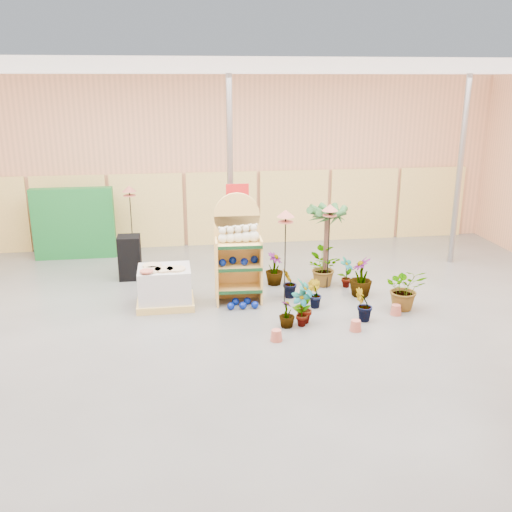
{
  "coord_description": "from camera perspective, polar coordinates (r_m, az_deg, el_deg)",
  "views": [
    {
      "loc": [
        -1.25,
        -9.24,
        4.38
      ],
      "look_at": [
        0.3,
        1.5,
        1.0
      ],
      "focal_mm": 40.0,
      "sensor_mm": 36.0,
      "label": 1
    }
  ],
  "objects": [
    {
      "name": "room",
      "position": [
        10.45,
        -1.17,
        5.34
      ],
      "size": [
        15.2,
        12.1,
        4.7
      ],
      "color": "#555552",
      "rests_on": "ground"
    },
    {
      "name": "display_shelf",
      "position": [
        11.55,
        -1.84,
        0.36
      ],
      "size": [
        0.95,
        0.62,
        2.22
      ],
      "rotation": [
        0.0,
        0.0,
        -0.04
      ],
      "color": "#DFB059",
      "rests_on": "ground"
    },
    {
      "name": "teddy_bears",
      "position": [
        11.35,
        -1.63,
        2.1
      ],
      "size": [
        0.83,
        0.23,
        0.36
      ],
      "color": "beige",
      "rests_on": "display_shelf"
    },
    {
      "name": "gazing_balls_shelf",
      "position": [
        11.47,
        -1.77,
        -0.5
      ],
      "size": [
        0.82,
        0.28,
        0.16
      ],
      "color": "navy",
      "rests_on": "display_shelf"
    },
    {
      "name": "gazing_balls_floor",
      "position": [
        11.45,
        -1.38,
        -4.8
      ],
      "size": [
        0.63,
        0.39,
        0.15
      ],
      "color": "navy",
      "rests_on": "ground"
    },
    {
      "name": "pallet_stack",
      "position": [
        11.56,
        -9.1,
        -3.07
      ],
      "size": [
        1.13,
        0.95,
        0.83
      ],
      "rotation": [
        0.0,
        0.0,
        0.01
      ],
      "color": "tan",
      "rests_on": "ground"
    },
    {
      "name": "charcoal_planters",
      "position": [
        13.26,
        -12.51,
        -0.13
      ],
      "size": [
        0.5,
        0.5,
        1.0
      ],
      "color": "black",
      "rests_on": "ground"
    },
    {
      "name": "trellis_stock",
      "position": [
        15.07,
        -17.74,
        3.12
      ],
      "size": [
        2.0,
        0.3,
        1.8
      ],
      "primitive_type": "cube",
      "color": "#156627",
      "rests_on": "ground"
    },
    {
      "name": "offer_sign",
      "position": [
        12.61,
        -1.87,
        4.42
      ],
      "size": [
        0.5,
        0.08,
        2.2
      ],
      "color": "gray",
      "rests_on": "ground"
    },
    {
      "name": "bird_table_front",
      "position": [
        11.03,
        2.99,
        3.93
      ],
      "size": [
        0.34,
        0.34,
        1.97
      ],
      "color": "black",
      "rests_on": "ground"
    },
    {
      "name": "bird_table_right",
      "position": [
        12.08,
        7.41,
        4.53
      ],
      "size": [
        0.34,
        0.34,
        1.88
      ],
      "color": "black",
      "rests_on": "ground"
    },
    {
      "name": "bird_table_back",
      "position": [
        14.22,
        -12.55,
        6.33
      ],
      "size": [
        0.34,
        0.34,
        1.91
      ],
      "color": "black",
      "rests_on": "ground"
    },
    {
      "name": "palm",
      "position": [
        12.53,
        7.12,
        4.26
      ],
      "size": [
        0.7,
        0.7,
        1.85
      ],
      "color": "brown",
      "rests_on": "ground"
    },
    {
      "name": "potted_plant_0",
      "position": [
        10.64,
        4.92,
        -4.53
      ],
      "size": [
        0.48,
        0.55,
        0.87
      ],
      "primitive_type": "imported",
      "rotation": [
        0.0,
        0.0,
        1.13
      ],
      "color": "#265525",
      "rests_on": "ground"
    },
    {
      "name": "potted_plant_1",
      "position": [
        11.44,
        5.84,
        -3.78
      ],
      "size": [
        0.39,
        0.4,
        0.57
      ],
      "primitive_type": "imported",
      "rotation": [
        0.0,
        0.0,
        2.22
      ],
      "color": "#265525",
      "rests_on": "ground"
    },
    {
      "name": "potted_plant_3",
      "position": [
        12.12,
        10.46,
        -2.06
      ],
      "size": [
        0.56,
        0.56,
        0.84
      ],
      "primitive_type": "imported",
      "rotation": [
        0.0,
        0.0,
        4.51
      ],
      "color": "#265525",
      "rests_on": "ground"
    },
    {
      "name": "potted_plant_4",
      "position": [
        12.58,
        9.02,
        -1.63
      ],
      "size": [
        0.44,
        0.41,
        0.69
      ],
      "primitive_type": "imported",
      "rotation": [
        0.0,
        0.0,
        0.65
      ],
      "color": "#265525",
      "rests_on": "ground"
    },
    {
      "name": "potted_plant_5",
      "position": [
        11.85,
        3.36,
        -2.72
      ],
      "size": [
        0.41,
        0.45,
        0.66
      ],
      "primitive_type": "imported",
      "rotation": [
        0.0,
        0.0,
        4.3
      ],
      "color": "#265525",
      "rests_on": "ground"
    },
    {
      "name": "potted_plant_6",
      "position": [
        12.62,
        6.56,
        -1.13
      ],
      "size": [
        0.97,
        0.99,
        0.83
      ],
      "primitive_type": "imported",
      "rotation": [
        0.0,
        0.0,
        2.21
      ],
      "color": "#265525",
      "rests_on": "ground"
    },
    {
      "name": "potted_plant_7",
      "position": [
        10.52,
        3.11,
        -5.76
      ],
      "size": [
        0.41,
        0.41,
        0.53
      ],
      "primitive_type": "imported",
      "rotation": [
        0.0,
        0.0,
        2.09
      ],
      "color": "#265525",
      "rests_on": "ground"
    },
    {
      "name": "potted_plant_8",
      "position": [
        10.54,
        4.55,
        -5.19
      ],
      "size": [
        0.43,
        0.35,
        0.71
      ],
      "primitive_type": "imported",
      "rotation": [
        0.0,
        0.0,
        5.98
      ],
      "color": "#265525",
      "rests_on": "ground"
    },
    {
      "name": "potted_plant_9",
      "position": [
        10.91,
        10.68,
        -4.83
      ],
      "size": [
        0.42,
        0.37,
        0.65
      ],
      "primitive_type": "imported",
      "rotation": [
        0.0,
        0.0,
        3.39
      ],
      "color": "#265525",
      "rests_on": "ground"
    },
    {
      "name": "potted_plant_10",
      "position": [
        11.62,
        14.69,
        -3.13
      ],
      "size": [
        0.91,
        0.83,
        0.88
      ],
      "primitive_type": "imported",
      "rotation": [
        0.0,
        0.0,
        6.08
      ],
      "color": "#265525",
      "rests_on": "ground"
    },
    {
      "name": "potted_plant_11",
      "position": [
        12.61,
        1.85,
        -1.27
      ],
      "size": [
        0.55,
        0.55,
        0.73
      ],
      "primitive_type": "imported",
      "rotation": [
        0.0,
        0.0,
        1.12
      ],
      "color": "#265525",
      "rests_on": "ground"
    }
  ]
}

